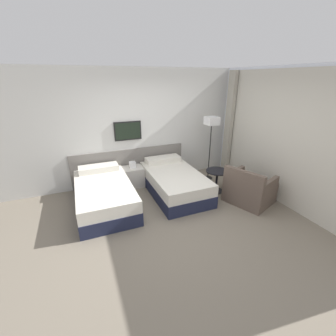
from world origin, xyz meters
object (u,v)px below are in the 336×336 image
object	(u,v)px
floor_lamp	(212,126)
bed_near_door	(104,194)
nightstand	(133,176)
side_table	(217,177)
bed_near_window	(174,182)
armchair	(249,190)

from	to	relation	value
floor_lamp	bed_near_door	bearing A→B (deg)	-172.05
nightstand	floor_lamp	world-z (taller)	floor_lamp
bed_near_door	floor_lamp	world-z (taller)	floor_lamp
floor_lamp	side_table	world-z (taller)	floor_lamp
bed_near_door	bed_near_window	xyz separation A→B (m)	(1.55, 0.00, 0.00)
nightstand	side_table	xyz separation A→B (m)	(1.71, -1.00, 0.12)
side_table	armchair	bearing A→B (deg)	-61.85
floor_lamp	armchair	xyz separation A→B (m)	(0.15, -1.36, -1.11)
side_table	floor_lamp	bearing A→B (deg)	73.24
nightstand	floor_lamp	size ratio (longest dim) A/B	0.39
bed_near_door	armchair	distance (m)	3.01
bed_near_window	floor_lamp	world-z (taller)	floor_lamp
nightstand	armchair	world-z (taller)	armchair
bed_near_window	side_table	world-z (taller)	bed_near_window
bed_near_door	armchair	world-z (taller)	armchair
bed_near_window	side_table	distance (m)	0.99
bed_near_window	side_table	bearing A→B (deg)	-18.68
bed_near_window	nightstand	distance (m)	1.04
bed_near_door	nightstand	world-z (taller)	bed_near_door
bed_near_door	side_table	xyz separation A→B (m)	(2.49, -0.32, 0.10)
nightstand	armchair	size ratio (longest dim) A/B	0.58
bed_near_door	floor_lamp	distance (m)	2.94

